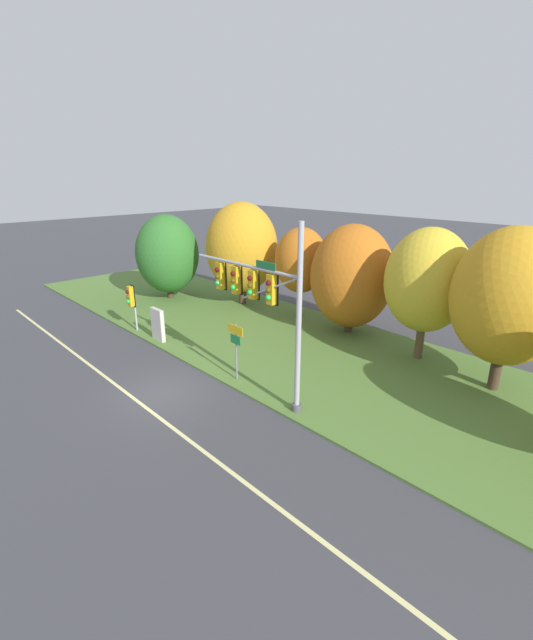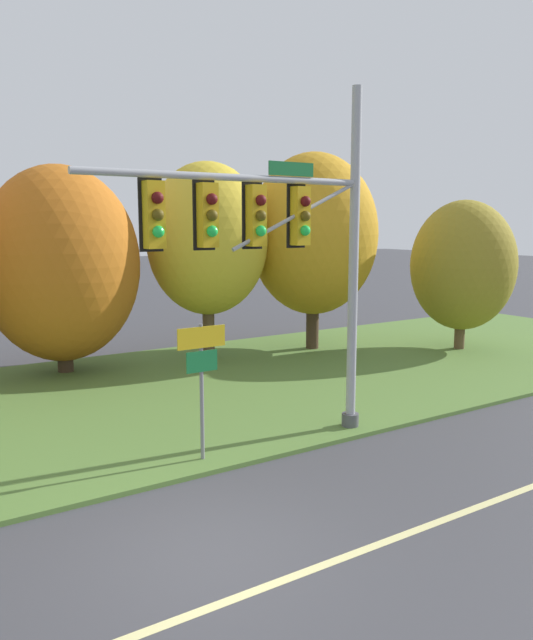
% 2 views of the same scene
% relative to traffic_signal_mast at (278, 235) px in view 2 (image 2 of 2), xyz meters
% --- Properties ---
extents(ground_plane, '(160.00, 160.00, 0.00)m').
position_rel_traffic_signal_mast_xyz_m(ground_plane, '(-3.25, -3.09, -4.56)').
color(ground_plane, '#3D3D42').
extents(lane_stripe, '(36.00, 0.16, 0.01)m').
position_rel_traffic_signal_mast_xyz_m(lane_stripe, '(-3.25, -4.29, -4.55)').
color(lane_stripe, beige).
rests_on(lane_stripe, ground).
extents(grass_verge, '(48.00, 11.50, 0.10)m').
position_rel_traffic_signal_mast_xyz_m(grass_verge, '(-3.25, 5.16, -4.51)').
color(grass_verge, '#517533').
rests_on(grass_verge, ground).
extents(traffic_signal_mast, '(6.49, 0.49, 7.65)m').
position_rel_traffic_signal_mast_xyz_m(traffic_signal_mast, '(0.00, 0.00, 0.00)').
color(traffic_signal_mast, '#9EA0A5').
rests_on(traffic_signal_mast, grass_verge).
extents(route_sign_post, '(1.03, 0.08, 2.76)m').
position_rel_traffic_signal_mast_xyz_m(route_sign_post, '(-1.79, 0.03, -2.57)').
color(route_sign_post, slate).
rests_on(route_sign_post, grass_verge).
extents(tree_mid_verge, '(4.91, 4.91, 6.51)m').
position_rel_traffic_signal_mast_xyz_m(tree_mid_verge, '(-2.01, 9.17, -1.02)').
color(tree_mid_verge, '#423021').
rests_on(tree_mid_verge, grass_verge).
extents(tree_tall_centre, '(4.21, 4.21, 6.81)m').
position_rel_traffic_signal_mast_xyz_m(tree_tall_centre, '(2.88, 8.62, -0.30)').
color(tree_tall_centre, brown).
rests_on(tree_tall_centre, grass_verge).
extents(tree_right_far, '(4.77, 4.77, 7.29)m').
position_rel_traffic_signal_mast_xyz_m(tree_right_far, '(6.92, 7.86, -0.17)').
color(tree_right_far, '#423021').
rests_on(tree_right_far, grass_verge).
extents(tree_furthest_back, '(3.86, 3.86, 5.57)m').
position_rel_traffic_signal_mast_xyz_m(tree_furthest_back, '(11.56, 4.76, -1.31)').
color(tree_furthest_back, brown).
rests_on(tree_furthest_back, grass_verge).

